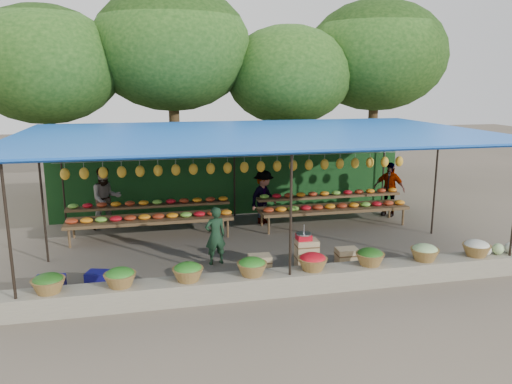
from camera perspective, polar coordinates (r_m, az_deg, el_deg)
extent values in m
plane|color=brown|center=(12.33, 0.00, -6.23)|extent=(60.00, 60.00, 0.00)
cube|color=#726B5B|center=(9.77, 3.62, -10.18)|extent=(10.60, 0.55, 0.40)
cylinder|color=black|center=(9.14, -26.35, -5.13)|extent=(0.05, 0.05, 2.80)
cylinder|color=black|center=(9.23, 3.98, -3.64)|extent=(0.05, 0.05, 2.80)
cylinder|color=black|center=(11.88, -23.21, -0.98)|extent=(0.05, 0.05, 2.80)
cylinder|color=black|center=(13.81, 19.82, 1.07)|extent=(0.05, 0.05, 2.80)
cylinder|color=black|center=(14.68, -21.26, 1.61)|extent=(0.05, 0.05, 2.80)
cylinder|color=black|center=(14.74, -2.49, 2.50)|extent=(0.05, 0.05, 2.80)
cylinder|color=black|center=(16.28, 14.39, 3.07)|extent=(0.05, 0.05, 2.80)
cube|color=blue|center=(11.73, 0.00, 6.82)|extent=(10.80, 6.60, 0.04)
cube|color=blue|center=(9.83, 2.58, 4.64)|extent=(10.80, 2.19, 0.26)
cube|color=blue|center=(13.70, -1.86, 6.89)|extent=(10.80, 2.19, 0.26)
cylinder|color=#A9A9AE|center=(13.19, -1.35, 4.04)|extent=(9.60, 0.01, 0.01)
ellipsoid|color=yellow|center=(13.12, -21.00, 1.92)|extent=(0.23, 0.17, 0.30)
ellipsoid|color=yellow|center=(13.06, -19.04, 2.03)|extent=(0.23, 0.17, 0.30)
ellipsoid|color=yellow|center=(13.02, -17.08, 2.13)|extent=(0.23, 0.17, 0.30)
ellipsoid|color=yellow|center=(12.99, -15.10, 2.23)|extent=(0.23, 0.17, 0.30)
ellipsoid|color=yellow|center=(12.98, -13.12, 2.33)|extent=(0.23, 0.17, 0.30)
ellipsoid|color=yellow|center=(12.98, -11.13, 2.42)|extent=(0.23, 0.17, 0.30)
ellipsoid|color=yellow|center=(13.00, -9.15, 2.51)|extent=(0.23, 0.17, 0.30)
ellipsoid|color=yellow|center=(13.04, -7.17, 2.60)|extent=(0.23, 0.17, 0.30)
ellipsoid|color=yellow|center=(13.09, -5.21, 2.69)|extent=(0.23, 0.17, 0.30)
ellipsoid|color=yellow|center=(13.15, -3.27, 2.77)|extent=(0.23, 0.17, 0.30)
ellipsoid|color=yellow|center=(13.23, -1.34, 2.84)|extent=(0.23, 0.17, 0.30)
ellipsoid|color=yellow|center=(13.33, 0.56, 2.92)|extent=(0.23, 0.17, 0.30)
ellipsoid|color=yellow|center=(13.44, 2.43, 2.98)|extent=(0.23, 0.17, 0.30)
ellipsoid|color=yellow|center=(13.56, 4.26, 3.05)|extent=(0.23, 0.17, 0.30)
ellipsoid|color=yellow|center=(13.70, 6.07, 3.11)|extent=(0.23, 0.17, 0.30)
ellipsoid|color=yellow|center=(13.85, 7.83, 3.16)|extent=(0.23, 0.17, 0.30)
ellipsoid|color=yellow|center=(14.01, 9.56, 3.22)|extent=(0.23, 0.17, 0.30)
ellipsoid|color=yellow|center=(14.19, 11.25, 3.26)|extent=(0.23, 0.17, 0.30)
ellipsoid|color=yellow|center=(14.37, 12.89, 3.31)|extent=(0.23, 0.17, 0.30)
ellipsoid|color=yellow|center=(14.57, 14.49, 3.35)|extent=(0.23, 0.17, 0.30)
ellipsoid|color=yellow|center=(14.78, 16.05, 3.38)|extent=(0.23, 0.17, 0.30)
ellipsoid|color=#225516|center=(9.42, -22.69, -9.30)|extent=(0.52, 0.52, 0.23)
ellipsoid|color=#2B741F|center=(9.28, -15.29, -9.09)|extent=(0.52, 0.52, 0.23)
ellipsoid|color=#2B741F|center=(9.29, -7.80, -8.72)|extent=(0.52, 0.52, 0.23)
ellipsoid|color=#2B741F|center=(9.45, -0.46, -8.21)|extent=(0.52, 0.52, 0.23)
ellipsoid|color=red|center=(9.76, 6.50, -7.61)|extent=(0.52, 0.52, 0.23)
ellipsoid|color=#225516|center=(10.20, 12.92, -6.95)|extent=(0.52, 0.52, 0.23)
ellipsoid|color=#9CC47B|center=(10.76, 18.73, -6.28)|extent=(0.52, 0.52, 0.23)
ellipsoid|color=beige|center=(11.42, 23.91, -5.63)|extent=(0.52, 0.52, 0.23)
cube|color=#1A4819|center=(15.01, -2.66, 2.10)|extent=(10.60, 0.06, 2.50)
cylinder|color=#3A2A15|center=(17.55, -22.35, 5.11)|extent=(0.36, 0.36, 3.97)
ellipsoid|color=black|center=(17.44, -23.04, 13.21)|extent=(4.77, 4.77, 3.69)
cylinder|color=#3A2A15|center=(17.70, -9.27, 6.78)|extent=(0.36, 0.36, 4.48)
ellipsoid|color=black|center=(17.65, -9.60, 15.86)|extent=(5.39, 5.39, 4.17)
cylinder|color=#3A2A15|center=(18.14, 3.60, 5.83)|extent=(0.36, 0.36, 3.71)
ellipsoid|color=black|center=(18.02, 3.71, 13.18)|extent=(4.47, 4.47, 3.45)
cylinder|color=#3A2A15|center=(19.74, 13.16, 7.01)|extent=(0.36, 0.36, 4.35)
ellipsoid|color=black|center=(19.68, 13.56, 14.91)|extent=(5.24, 5.24, 4.05)
cube|color=#503B20|center=(13.15, -11.98, -3.03)|extent=(4.20, 0.95, 0.08)
cube|color=#503B20|center=(13.37, -12.06, -1.53)|extent=(4.20, 0.35, 0.06)
cylinder|color=#503B20|center=(12.97, -20.56, -4.94)|extent=(0.06, 0.06, 0.50)
cylinder|color=#503B20|center=(13.00, -3.25, -4.10)|extent=(0.06, 0.06, 0.50)
cylinder|color=#503B20|center=(13.73, -20.13, -3.96)|extent=(0.06, 0.06, 0.50)
cylinder|color=#503B20|center=(13.76, -3.81, -3.17)|extent=(0.06, 0.06, 0.50)
ellipsoid|color=#A33217|center=(13.11, -20.32, -3.15)|extent=(0.31, 0.26, 0.13)
ellipsoid|color=#6FB738|center=(13.48, -20.17, -1.54)|extent=(0.26, 0.22, 0.12)
ellipsoid|color=orange|center=(13.06, -18.80, -3.09)|extent=(0.31, 0.26, 0.13)
ellipsoid|color=red|center=(13.43, -18.69, -1.47)|extent=(0.26, 0.22, 0.12)
ellipsoid|color=#6FB738|center=(13.03, -17.27, -3.02)|extent=(0.31, 0.26, 0.13)
ellipsoid|color=#A33217|center=(13.40, -17.21, -1.40)|extent=(0.26, 0.22, 0.12)
ellipsoid|color=red|center=(13.00, -15.73, -2.95)|extent=(0.31, 0.26, 0.13)
ellipsoid|color=orange|center=(13.37, -15.71, -1.33)|extent=(0.26, 0.22, 0.12)
ellipsoid|color=#A33217|center=(12.99, -14.19, -2.88)|extent=(0.31, 0.26, 0.13)
ellipsoid|color=#A33217|center=(13.36, -14.22, -1.26)|extent=(0.26, 0.22, 0.12)
ellipsoid|color=orange|center=(12.98, -12.65, -2.81)|extent=(0.31, 0.26, 0.13)
ellipsoid|color=orange|center=(13.35, -12.72, -1.19)|extent=(0.26, 0.22, 0.12)
ellipsoid|color=#A33217|center=(12.98, -11.10, -2.74)|extent=(0.31, 0.26, 0.13)
ellipsoid|color=#6FB738|center=(13.35, -11.22, -1.12)|extent=(0.26, 0.22, 0.12)
ellipsoid|color=orange|center=(13.00, -9.56, -2.66)|extent=(0.31, 0.26, 0.13)
ellipsoid|color=red|center=(13.37, -9.72, -1.05)|extent=(0.26, 0.22, 0.12)
ellipsoid|color=#6FB738|center=(13.02, -8.02, -2.58)|extent=(0.31, 0.26, 0.13)
ellipsoid|color=#A33217|center=(13.39, -8.22, -0.97)|extent=(0.26, 0.22, 0.12)
ellipsoid|color=red|center=(13.05, -6.49, -2.50)|extent=(0.31, 0.26, 0.13)
ellipsoid|color=orange|center=(13.42, -6.73, -0.90)|extent=(0.26, 0.22, 0.12)
ellipsoid|color=#A33217|center=(13.09, -4.97, -2.42)|extent=(0.31, 0.26, 0.13)
ellipsoid|color=#A33217|center=(13.46, -5.25, -0.82)|extent=(0.26, 0.22, 0.12)
ellipsoid|color=orange|center=(13.14, -3.45, -2.34)|extent=(0.31, 0.26, 0.13)
ellipsoid|color=orange|center=(13.50, -3.78, -0.75)|extent=(0.26, 0.22, 0.12)
cube|color=#503B20|center=(14.10, 8.78, -1.85)|extent=(4.20, 0.95, 0.08)
cube|color=#503B20|center=(14.30, 8.38, -0.47)|extent=(4.20, 0.35, 0.06)
cylinder|color=#503B20|center=(13.21, 1.47, -3.81)|extent=(0.06, 0.06, 0.50)
cylinder|color=#503B20|center=(14.64, 16.45, -2.70)|extent=(0.06, 0.06, 0.50)
cylinder|color=#503B20|center=(13.96, 0.66, -2.91)|extent=(0.06, 0.06, 0.50)
cylinder|color=#503B20|center=(15.31, 15.01, -1.95)|extent=(0.06, 0.06, 0.50)
ellipsoid|color=#A33217|center=(13.37, 1.42, -2.06)|extent=(0.31, 0.26, 0.13)
ellipsoid|color=#6FB738|center=(13.72, 0.97, -0.51)|extent=(0.26, 0.22, 0.12)
ellipsoid|color=orange|center=(13.45, 2.86, -1.98)|extent=(0.31, 0.26, 0.13)
ellipsoid|color=red|center=(13.81, 2.38, -0.43)|extent=(0.26, 0.22, 0.12)
ellipsoid|color=#6FB738|center=(13.55, 4.29, -1.89)|extent=(0.31, 0.26, 0.13)
ellipsoid|color=#A33217|center=(13.90, 3.77, -0.36)|extent=(0.26, 0.22, 0.12)
ellipsoid|color=red|center=(13.65, 5.70, -1.81)|extent=(0.31, 0.26, 0.13)
ellipsoid|color=orange|center=(14.00, 5.14, -0.29)|extent=(0.26, 0.22, 0.12)
ellipsoid|color=#A33217|center=(13.77, 7.08, -1.72)|extent=(0.31, 0.26, 0.13)
ellipsoid|color=#A33217|center=(14.11, 6.50, -0.22)|extent=(0.26, 0.22, 0.12)
ellipsoid|color=orange|center=(13.89, 8.44, -1.64)|extent=(0.31, 0.26, 0.13)
ellipsoid|color=orange|center=(14.23, 7.83, -0.15)|extent=(0.26, 0.22, 0.12)
ellipsoid|color=#A33217|center=(14.01, 9.78, -1.55)|extent=(0.31, 0.26, 0.13)
ellipsoid|color=#6FB738|center=(14.36, 9.14, -0.08)|extent=(0.26, 0.22, 0.12)
ellipsoid|color=orange|center=(14.15, 11.09, -1.47)|extent=(0.31, 0.26, 0.13)
ellipsoid|color=red|center=(14.49, 10.42, -0.02)|extent=(0.26, 0.22, 0.12)
ellipsoid|color=#6FB738|center=(14.29, 12.37, -1.39)|extent=(0.31, 0.26, 0.13)
ellipsoid|color=#A33217|center=(14.63, 11.68, 0.05)|extent=(0.26, 0.22, 0.12)
ellipsoid|color=red|center=(14.44, 13.63, -1.31)|extent=(0.31, 0.26, 0.13)
ellipsoid|color=orange|center=(14.78, 12.92, 0.12)|extent=(0.26, 0.22, 0.12)
ellipsoid|color=#A33217|center=(14.60, 14.86, -1.23)|extent=(0.31, 0.26, 0.13)
ellipsoid|color=#A33217|center=(14.93, 14.13, 0.18)|extent=(0.26, 0.22, 0.12)
ellipsoid|color=orange|center=(14.76, 16.07, -1.15)|extent=(0.31, 0.26, 0.13)
ellipsoid|color=orange|center=(15.09, 15.32, 0.24)|extent=(0.26, 0.22, 0.12)
cube|color=tan|center=(10.35, 0.44, -9.26)|extent=(0.46, 0.36, 0.25)
cube|color=tan|center=(10.26, 0.44, -7.91)|extent=(0.46, 0.36, 0.25)
cube|color=tan|center=(10.61, 5.77, -8.77)|extent=(0.46, 0.36, 0.25)
cube|color=tan|center=(10.52, 5.80, -7.45)|extent=(0.46, 0.36, 0.25)
cube|color=tan|center=(10.43, 5.83, -6.11)|extent=(0.46, 0.36, 0.25)
cube|color=tan|center=(10.92, 10.30, -8.29)|extent=(0.46, 0.36, 0.25)
cube|color=tan|center=(10.83, 10.36, -7.00)|extent=(0.46, 0.36, 0.25)
cube|color=red|center=(10.35, 5.48, -5.18)|extent=(0.29, 0.25, 0.12)
cylinder|color=#A9A9AE|center=(10.33, 5.49, -4.79)|extent=(0.31, 0.31, 0.03)
cylinder|color=#A9A9AE|center=(10.30, 5.50, -4.30)|extent=(0.03, 0.03, 0.21)
imported|color=#17331E|center=(11.04, -4.67, -4.99)|extent=(0.53, 0.40, 1.30)
imported|color=slate|center=(14.13, -16.77, -0.73)|extent=(0.97, 0.85, 1.71)
imported|color=slate|center=(14.09, 0.88, -0.60)|extent=(1.13, 1.03, 1.53)
imported|color=slate|center=(15.48, 14.97, 0.34)|extent=(0.93, 0.97, 1.62)
cube|color=navy|center=(10.47, -22.50, -9.80)|extent=(0.57, 0.44, 0.32)
cube|color=navy|center=(10.51, -17.50, -9.42)|extent=(0.55, 0.47, 0.28)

